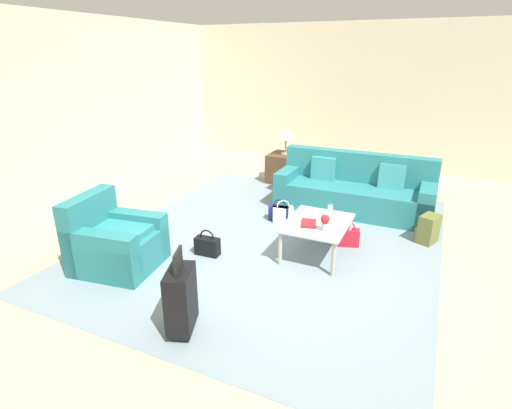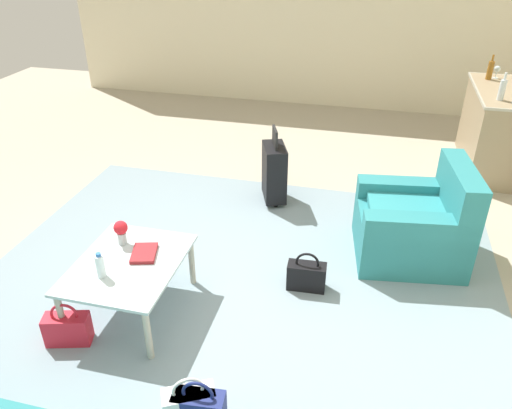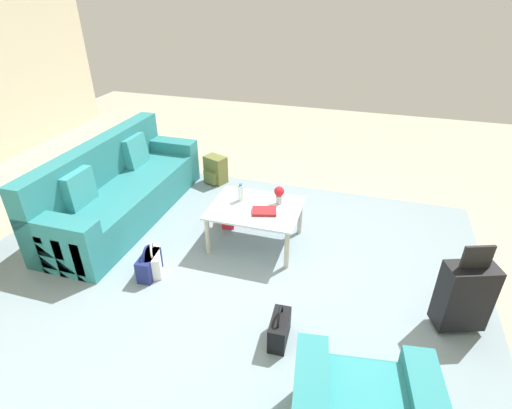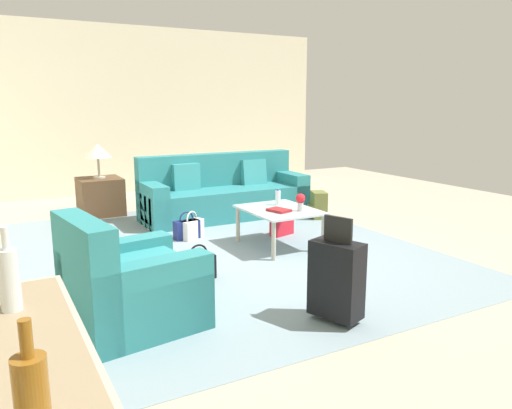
{
  "view_description": "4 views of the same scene",
  "coord_description": "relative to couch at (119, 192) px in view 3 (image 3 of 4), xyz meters",
  "views": [
    {
      "loc": [
        -4.14,
        -1.73,
        2.47
      ],
      "look_at": [
        -0.13,
        0.12,
        0.79
      ],
      "focal_mm": 28.0,
      "sensor_mm": 36.0,
      "label": 1
    },
    {
      "loc": [
        3.11,
        1.17,
        2.7
      ],
      "look_at": [
        0.03,
        0.4,
        0.89
      ],
      "focal_mm": 35.0,
      "sensor_mm": 36.0,
      "label": 2
    },
    {
      "loc": [
        -0.69,
        3.05,
        2.62
      ],
      "look_at": [
        0.31,
        -0.23,
        0.66
      ],
      "focal_mm": 28.0,
      "sensor_mm": 36.0,
      "label": 3
    },
    {
      "loc": [
        -4.53,
        2.52,
        1.7
      ],
      "look_at": [
        -0.12,
        0.1,
        0.67
      ],
      "focal_mm": 35.0,
      "sensor_mm": 36.0,
      "label": 4
    }
  ],
  "objects": [
    {
      "name": "coffee_table",
      "position": [
        -1.8,
        0.1,
        0.09
      ],
      "size": [
        0.96,
        0.77,
        0.46
      ],
      "color": "silver",
      "rests_on": "ground"
    },
    {
      "name": "coffee_table_book",
      "position": [
        -1.92,
        0.18,
        0.16
      ],
      "size": [
        0.29,
        0.24,
        0.03
      ],
      "primitive_type": "cube",
      "rotation": [
        0.0,
        0.0,
        0.27
      ],
      "color": "maroon",
      "rests_on": "coffee_table"
    },
    {
      "name": "suitcase_black",
      "position": [
        -3.8,
        0.8,
        0.04
      ],
      "size": [
        0.45,
        0.35,
        0.85
      ],
      "color": "black",
      "rests_on": "ground"
    },
    {
      "name": "ground_plane",
      "position": [
        -2.2,
        0.6,
        -0.32
      ],
      "size": [
        12.0,
        12.0,
        0.0
      ],
      "primitive_type": "plane",
      "color": "#A89E89"
    },
    {
      "name": "water_bottle",
      "position": [
        -1.6,
        -0.0,
        0.24
      ],
      "size": [
        0.06,
        0.06,
        0.2
      ],
      "color": "silver",
      "rests_on": "coffee_table"
    },
    {
      "name": "handbag_white",
      "position": [
        -0.96,
        0.88,
        -0.19
      ],
      "size": [
        0.27,
        0.35,
        0.36
      ],
      "color": "white",
      "rests_on": "ground"
    },
    {
      "name": "backpack_olive",
      "position": [
        -0.79,
        -1.19,
        -0.12
      ],
      "size": [
        0.35,
        0.33,
        0.4
      ],
      "color": "olive",
      "rests_on": "ground"
    },
    {
      "name": "handbag_red",
      "position": [
        -1.36,
        -0.21,
        -0.19
      ],
      "size": [
        0.22,
        0.35,
        0.36
      ],
      "color": "red",
      "rests_on": "ground"
    },
    {
      "name": "couch",
      "position": [
        0.0,
        0.0,
        0.0
      ],
      "size": [
        0.84,
        2.48,
        0.94
      ],
      "color": "teal",
      "rests_on": "ground"
    },
    {
      "name": "handbag_black",
      "position": [
        -2.39,
        1.38,
        -0.19
      ],
      "size": [
        0.16,
        0.33,
        0.36
      ],
      "color": "black",
      "rests_on": "ground"
    },
    {
      "name": "flower_vase",
      "position": [
        -2.02,
        -0.05,
        0.27
      ],
      "size": [
        0.11,
        0.11,
        0.21
      ],
      "color": "#B2B7BC",
      "rests_on": "coffee_table"
    },
    {
      "name": "handbag_navy",
      "position": [
        -0.94,
        0.95,
        -0.19
      ],
      "size": [
        0.17,
        0.33,
        0.36
      ],
      "color": "navy",
      "rests_on": "ground"
    },
    {
      "name": "area_rug",
      "position": [
        -1.6,
        0.8,
        -0.31
      ],
      "size": [
        5.2,
        4.4,
        0.01
      ],
      "primitive_type": "cube",
      "color": "gray",
      "rests_on": "ground"
    }
  ]
}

